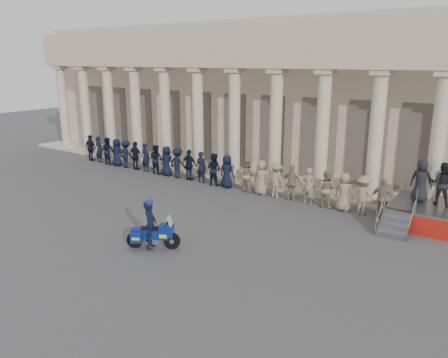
% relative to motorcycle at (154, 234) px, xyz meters
% --- Properties ---
extents(ground, '(90.00, 90.00, 0.00)m').
position_rel_motorcycle_xyz_m(ground, '(-1.56, 1.49, -0.55)').
color(ground, '#434346').
rests_on(ground, ground).
extents(building, '(40.00, 12.50, 9.00)m').
position_rel_motorcycle_xyz_m(building, '(-1.56, 16.24, 3.97)').
color(building, '#C2AF92').
rests_on(building, ground).
extents(officer_rank, '(20.65, 0.68, 1.79)m').
position_rel_motorcycle_xyz_m(officer_rank, '(-3.69, 8.04, 0.34)').
color(officer_rank, black).
rests_on(officer_rank, ground).
extents(motorcycle, '(1.77, 1.32, 1.28)m').
position_rel_motorcycle_xyz_m(motorcycle, '(0.00, 0.00, 0.00)').
color(motorcycle, black).
rests_on(motorcycle, ground).
extents(rider, '(0.71, 0.79, 1.89)m').
position_rel_motorcycle_xyz_m(rider, '(-0.09, -0.06, 0.39)').
color(rider, black).
rests_on(rider, ground).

